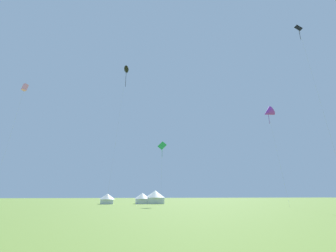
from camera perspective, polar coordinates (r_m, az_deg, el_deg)
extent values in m
cube|color=pink|center=(60.55, -32.18, 8.19)|extent=(1.26, 1.33, 1.69)
cylinder|color=#B2B2B7|center=(56.74, -35.07, -3.21)|extent=(1.57, 1.18, 25.13)
ellipsoid|color=black|center=(60.72, -10.37, 13.81)|extent=(1.47, 3.38, 1.05)
cylinder|color=black|center=(59.35, -10.51, 11.49)|extent=(0.08, 0.08, 4.30)
cylinder|color=#B2B2B7|center=(53.14, -12.54, -0.87)|extent=(2.43, 2.37, 32.85)
cube|color=green|center=(56.52, -1.48, -4.93)|extent=(2.11, 1.50, 2.38)
cylinder|color=#207C31|center=(56.18, -1.50, -6.68)|extent=(0.08, 0.08, 2.22)
cylinder|color=#B2B2B7|center=(55.13, -1.63, -11.91)|extent=(0.32, 0.71, 13.85)
cube|color=black|center=(56.38, 29.83, 20.53)|extent=(1.95, 0.50, 1.91)
cylinder|color=black|center=(55.44, 30.10, 19.13)|extent=(0.06, 0.06, 2.38)
cylinder|color=#B2B2B7|center=(48.94, 34.05, 4.05)|extent=(1.96, 1.19, 34.35)
cone|color=purple|center=(52.32, 23.76, 3.09)|extent=(3.10, 2.86, 2.65)
cylinder|color=#63238B|center=(51.86, 23.96, 1.52)|extent=(0.07, 0.07, 1.93)
cylinder|color=#B2B2B7|center=(49.87, 25.85, -6.88)|extent=(0.85, 1.33, 18.72)
cube|color=white|center=(61.66, -15.02, -17.81)|extent=(3.04, 3.04, 1.14)
cone|color=white|center=(61.64, -14.93, -16.67)|extent=(3.80, 3.80, 1.33)
cube|color=white|center=(61.98, -6.47, -18.21)|extent=(3.27, 3.27, 1.23)
cone|color=white|center=(61.96, -6.43, -16.98)|extent=(4.09, 4.09, 1.43)
cube|color=white|center=(62.42, -3.23, -18.14)|extent=(4.06, 4.06, 1.52)
cone|color=white|center=(62.41, -3.21, -16.62)|extent=(5.07, 5.07, 1.78)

